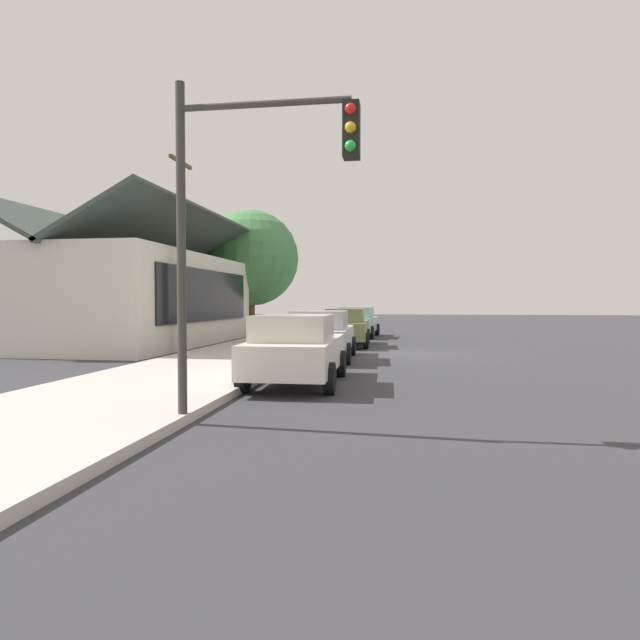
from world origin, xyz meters
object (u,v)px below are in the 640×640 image
Objects in this scene: car_silver at (321,335)px; utility_pole_wooden at (182,245)px; car_olive at (346,327)px; car_seafoam at (358,322)px; shade_tree at (251,258)px; traffic_light_main at (248,194)px; fire_hydrant_red at (317,332)px; car_ivory at (296,349)px.

utility_pole_wooden reaches higher than car_silver.
utility_pole_wooden reaches higher than car_olive.
car_seafoam is at bearing -3.47° from car_silver.
car_seafoam is at bearing -107.55° from shade_tree.
shade_tree is at bearing 15.88° from traffic_light_main.
car_silver is 15.16m from shade_tree.
car_olive is 15.22m from traffic_light_main.
traffic_light_main is (-22.90, -6.51, -0.91)m from shade_tree.
shade_tree is at bearing 75.31° from car_seafoam.
traffic_light_main is 17.23m from fire_hydrant_red.
car_ivory and car_silver have the same top height.
traffic_light_main is at bearing 177.80° from car_olive.
traffic_light_main is at bearing -152.51° from utility_pole_wooden.
car_seafoam is 4.29m from fire_hydrant_red.
car_seafoam is at bearing 0.28° from traffic_light_main.
fire_hydrant_red is (-3.99, 1.56, -0.32)m from car_seafoam.
car_ivory is at bearing -140.38° from utility_pole_wooden.
car_olive is at bearing 0.41° from traffic_light_main.
shade_tree is at bearing 4.06° from utility_pole_wooden.
utility_pole_wooden is 10.56× the size of fire_hydrant_red.
car_ivory is at bearing -177.18° from car_seafoam.
car_ivory reaches higher than fire_hydrant_red.
shade_tree is at bearing 17.31° from car_ivory.
car_olive is at bearing -177.20° from car_seafoam.
car_ivory is 0.93× the size of car_olive.
traffic_light_main is at bearing -174.39° from fire_hydrant_red.
car_ivory is 20.11m from shade_tree.
traffic_light_main reaches higher than fire_hydrant_red.
utility_pole_wooden is at bearing -175.94° from shade_tree.
car_ivory is 0.91× the size of car_seafoam.
car_silver is (5.35, 0.24, 0.00)m from car_ivory.
utility_pole_wooden is (-12.02, -0.85, -0.47)m from shade_tree.
car_olive is 0.90× the size of traffic_light_main.
car_olive is 6.62× the size of fire_hydrant_red.
car_ivory is 0.92× the size of car_silver.
car_ivory is at bearing -161.13° from shade_tree.
car_silver is 0.66× the size of shade_tree.
car_olive is 2.47m from fire_hydrant_red.
shade_tree is 0.96× the size of utility_pole_wooden.
car_ivory is 0.61× the size of shade_tree.
shade_tree is 10.11× the size of fire_hydrant_red.
traffic_light_main is 12.27m from utility_pole_wooden.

